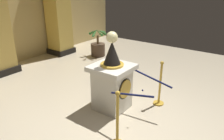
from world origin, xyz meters
name	(u,v)px	position (x,y,z in m)	size (l,w,h in m)	color
ground_plane	(121,123)	(0.00, 0.00, 0.00)	(11.94, 11.94, 0.00)	beige
pedestal_clock	(112,81)	(0.38, 0.49, 0.65)	(0.82, 0.82, 1.72)	silver
stanchion_near	(117,127)	(-0.55, -0.29, 0.36)	(0.24, 0.24, 1.04)	gold
stanchion_far	(160,90)	(1.15, -0.28, 0.37)	(0.24, 0.24, 1.04)	gold
velvet_rope	(143,86)	(0.30, -0.29, 0.79)	(0.89, 0.86, 0.22)	#141947
column_right	(57,6)	(2.51, 4.54, 1.82)	(0.84, 0.84, 3.67)	black
potted_palm_right	(98,47)	(3.09, 3.14, 0.33)	(0.68, 0.66, 1.06)	#4C3828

